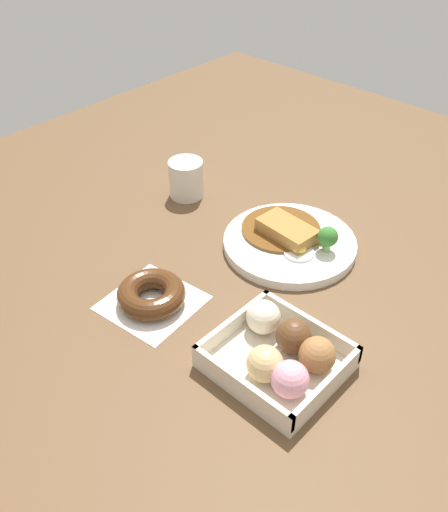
# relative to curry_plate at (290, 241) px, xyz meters

# --- Properties ---
(ground_plane) EXTENTS (1.60, 1.60, 0.00)m
(ground_plane) POSITION_rel_curry_plate_xyz_m (0.01, 0.05, -0.01)
(ground_plane) COLOR brown
(curry_plate) EXTENTS (0.25, 0.25, 0.07)m
(curry_plate) POSITION_rel_curry_plate_xyz_m (0.00, 0.00, 0.00)
(curry_plate) COLOR white
(curry_plate) RESTS_ON ground_plane
(donut_box) EXTENTS (0.18, 0.17, 0.07)m
(donut_box) POSITION_rel_curry_plate_xyz_m (-0.17, 0.24, 0.01)
(donut_box) COLOR beige
(donut_box) RESTS_ON ground_plane
(chocolate_ring_donut) EXTENTS (0.16, 0.16, 0.04)m
(chocolate_ring_donut) POSITION_rel_curry_plate_xyz_m (0.07, 0.28, 0.00)
(chocolate_ring_donut) COLOR white
(chocolate_ring_donut) RESTS_ON ground_plane
(coffee_mug) EXTENTS (0.07, 0.07, 0.08)m
(coffee_mug) POSITION_rel_curry_plate_xyz_m (0.27, 0.00, 0.03)
(coffee_mug) COLOR silver
(coffee_mug) RESTS_ON ground_plane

